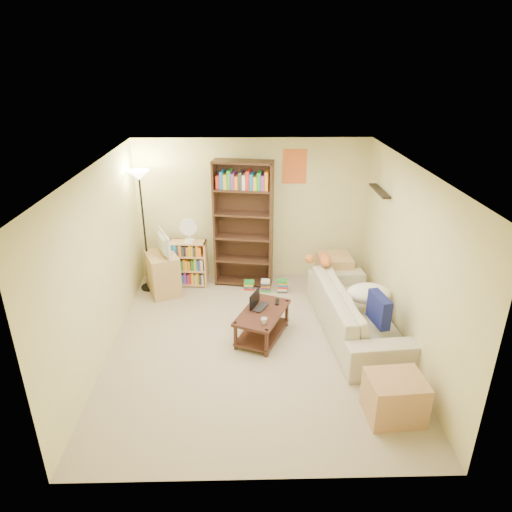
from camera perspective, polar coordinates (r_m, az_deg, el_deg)
name	(u,v)px	position (r m, az deg, el deg)	size (l,w,h in m)	color
room	(255,236)	(5.78, -0.11, 2.46)	(4.50, 4.54, 2.52)	#BEAC8F
sofa	(356,311)	(6.79, 12.45, -6.72)	(1.13, 2.42, 0.69)	beige
navy_pillow	(379,309)	(6.27, 15.12, -6.45)	(0.45, 0.14, 0.41)	navy
cream_blanket	(368,293)	(6.78, 13.84, -4.57)	(0.63, 0.45, 0.27)	white
tabby_cat	(322,259)	(7.28, 8.28, -0.40)	(0.54, 0.23, 0.19)	orange
coffee_table	(262,320)	(6.54, 0.79, -8.06)	(0.87, 1.09, 0.43)	#412219
laptop	(264,308)	(6.52, 0.95, -6.51)	(0.31, 0.36, 0.02)	black
laptop_screen	(255,299)	(6.51, -0.18, -5.40)	(0.01, 0.32, 0.21)	white
mug	(264,321)	(6.17, 1.00, -8.12)	(0.12, 0.12, 0.08)	silver
tv_remote	(277,302)	(6.69, 2.66, -5.73)	(0.05, 0.17, 0.02)	black
tv_stand	(163,274)	(7.88, -11.54, -2.17)	(0.46, 0.65, 0.70)	tan
television	(160,244)	(7.67, -11.87, 1.48)	(0.34, 0.65, 0.39)	black
tall_bookshelf	(243,222)	(7.72, -1.60, 4.28)	(1.03, 0.49, 2.19)	#3D2717
short_bookshelf	(188,263)	(8.03, -8.44, -0.91)	(0.66, 0.31, 0.83)	tan
desk_fan	(189,229)	(7.75, -8.42, 3.31)	(0.29, 0.17, 0.43)	white
floor_lamp	(141,196)	(7.63, -14.20, 7.25)	(0.35, 0.35, 2.08)	black
side_table	(334,273)	(7.95, 9.68, -2.07)	(0.55, 0.55, 0.63)	#D7B969
end_cabinet	(394,397)	(5.50, 16.92, -16.55)	(0.61, 0.51, 0.51)	tan
book_stacks	(268,285)	(7.88, 1.45, -3.69)	(0.77, 0.24, 0.23)	red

